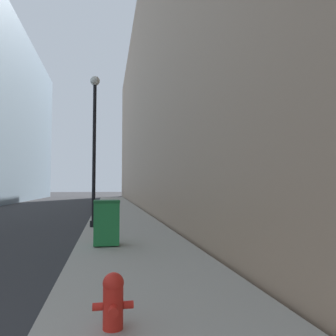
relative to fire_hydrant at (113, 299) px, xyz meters
name	(u,v)px	position (x,y,z in m)	size (l,w,h in m)	color
sidewalk_right	(120,215)	(0.72, 16.35, -0.41)	(3.33, 60.00, 0.14)	#9E998E
building_right_stone	(203,101)	(8.48, 24.35, 9.11)	(12.00, 60.00, 19.18)	#9E7F66
fire_hydrant	(113,299)	(0.00, 0.00, 0.00)	(0.48, 0.37, 0.65)	red
trash_bin	(107,222)	(-0.09, 5.49, 0.31)	(0.73, 0.63, 1.28)	#1E7538
lamppost	(94,138)	(-0.62, 9.87, 3.34)	(0.40, 0.40, 6.29)	black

